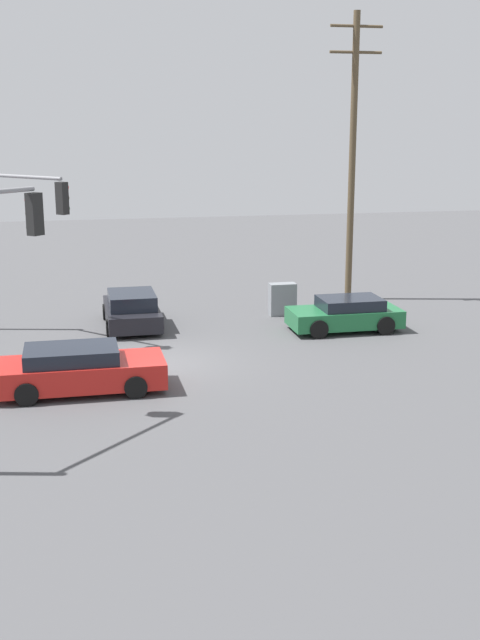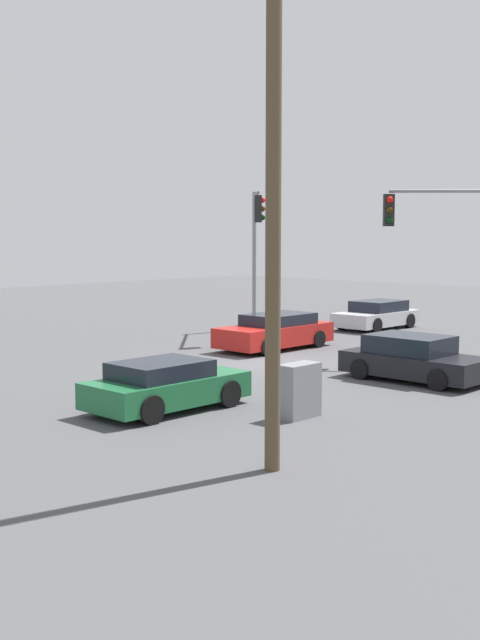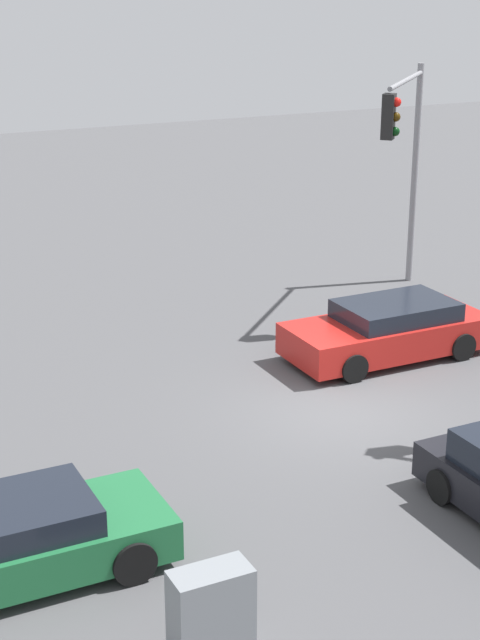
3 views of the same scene
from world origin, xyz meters
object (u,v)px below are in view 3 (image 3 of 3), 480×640
Objects in this scene: sedan_red at (388,330)px; traffic_signal_cross at (406,143)px; electrical_cabinet at (211,614)px; sedan_green at (27,538)px.

traffic_signal_cross is (-2.72, -3.47, 3.59)m from sedan_red.
sedan_red is at bearing 7.34° from traffic_signal_cross.
sedan_green is at bearing -60.25° from electrical_cabinet.
sedan_red is 11.22m from electrical_cabinet.
electrical_cabinet is (-1.63, 2.85, 0.03)m from sedan_green.
traffic_signal_cross is at bearing 124.20° from sedan_green.
sedan_red reaches higher than sedan_green.
traffic_signal_cross reaches higher than sedan_green.
electrical_cabinet is at bearing 1.68° from traffic_signal_cross.
electrical_cabinet is (10.78, 11.28, -3.60)m from traffic_signal_cross.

